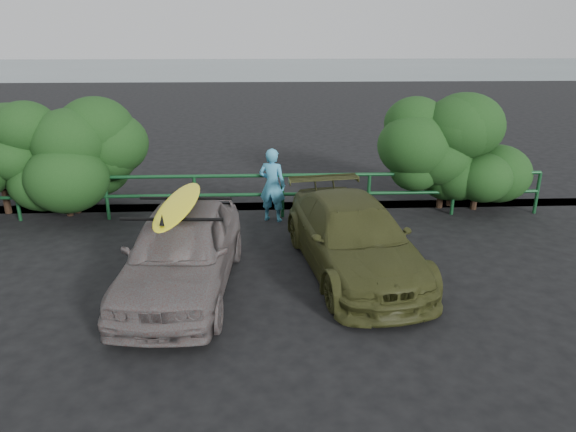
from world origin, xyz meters
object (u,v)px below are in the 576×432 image
guardrail (239,196)px  sedan (182,250)px  olive_vehicle (353,237)px  surfboard (179,204)px  man (272,185)px

guardrail → sedan: 3.57m
sedan → olive_vehicle: bearing=15.2°
sedan → olive_vehicle: size_ratio=0.95×
guardrail → surfboard: 3.69m
sedan → surfboard: bearing=0.0°
surfboard → olive_vehicle: bearing=15.2°
olive_vehicle → man: man is taller
guardrail → sedan: (-0.76, -3.48, 0.18)m
guardrail → surfboard: size_ratio=5.63×
sedan → man: man is taller
man → surfboard: size_ratio=0.67×
sedan → olive_vehicle: sedan is taller
sedan → man: bearing=68.5°
sedan → man: (1.53, 3.26, 0.14)m
man → olive_vehicle: bearing=137.7°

